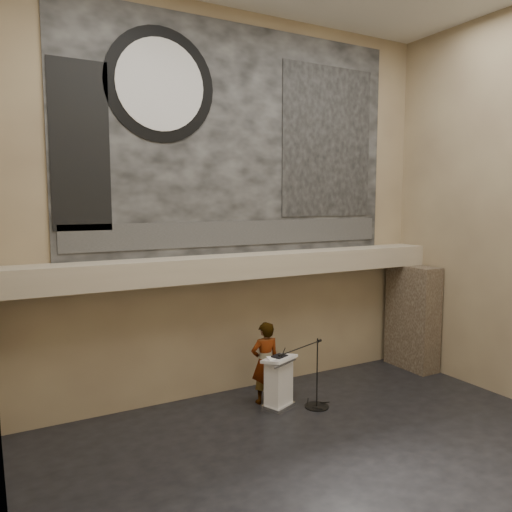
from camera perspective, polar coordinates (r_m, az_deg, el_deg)
floor at (r=9.06m, az=10.63°, el=-22.64°), size 10.00×10.00×0.00m
wall_back at (r=11.30m, az=-1.96°, el=5.69°), size 10.00×0.02×8.50m
soffit at (r=11.04m, az=-1.00°, el=-1.09°), size 10.00×0.80×0.50m
sprinkler_left at (r=10.39m, az=-8.71°, el=-3.19°), size 0.04×0.04×0.06m
sprinkler_right at (r=12.03m, az=7.15°, el=-1.87°), size 0.04×0.04×0.06m
banner at (r=11.35m, az=-1.92°, el=13.03°), size 8.00×0.05×5.00m
banner_text_strip at (r=11.26m, az=-1.79°, el=2.63°), size 7.76×0.02×0.55m
banner_clock_rim at (r=10.80m, az=-10.87°, el=18.66°), size 2.30×0.02×2.30m
banner_clock_face at (r=10.78m, az=-10.83°, el=18.68°), size 1.84×0.02×1.84m
banner_building_print at (r=12.59m, az=8.20°, el=12.76°), size 2.60×0.02×3.60m
banner_brick_print at (r=10.21m, az=-19.47°, el=11.74°), size 1.10×0.02×3.20m
stone_pier at (r=13.77m, az=17.44°, el=-6.66°), size 0.60×1.40×2.70m
lectern at (r=10.89m, az=2.60°, el=-14.21°), size 0.83×0.72×1.13m
binder at (r=10.71m, az=2.71°, el=-11.38°), size 0.36×0.33×0.04m
papers at (r=10.63m, az=1.97°, el=-11.60°), size 0.28×0.34×0.00m
speaker_person at (r=11.03m, az=1.05°, el=-12.07°), size 0.68×0.47×1.79m
mic_stand at (r=11.06m, az=6.81°, el=-15.74°), size 1.48×0.71×1.50m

